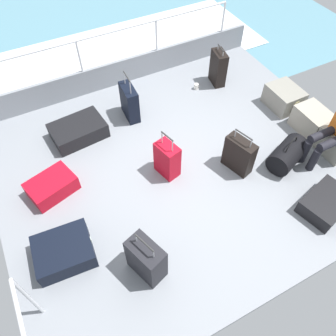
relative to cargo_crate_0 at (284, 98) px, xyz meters
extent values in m
cube|color=gray|center=(0.30, -2.13, -0.20)|extent=(4.40, 5.20, 0.06)
cube|color=gray|center=(-1.87, -2.13, 0.05)|extent=(0.06, 5.20, 0.45)
cylinder|color=silver|center=(-1.87, -2.83, 0.33)|extent=(0.04, 0.04, 1.00)
cylinder|color=silver|center=(-1.87, -1.44, 0.33)|extent=(0.04, 0.04, 1.00)
cylinder|color=silver|center=(-1.87, -0.05, 0.33)|extent=(0.04, 0.04, 1.00)
cylinder|color=silver|center=(-1.87, -2.13, 0.83)|extent=(0.04, 4.16, 0.04)
cylinder|color=silver|center=(1.45, -4.48, 0.30)|extent=(0.04, 0.04, 0.95)
cylinder|color=silver|center=(1.90, -4.48, 0.78)|extent=(0.90, 0.04, 0.04)
cube|color=white|center=(-3.30, -2.13, -0.51)|extent=(2.40, 7.28, 0.01)
cube|color=gray|center=(0.00, 0.00, 0.00)|extent=(0.57, 0.46, 0.35)
torus|color=tan|center=(-0.29, 0.00, 0.07)|extent=(0.02, 0.12, 0.12)
torus|color=tan|center=(0.29, 0.00, 0.07)|extent=(0.02, 0.12, 0.12)
cube|color=#9E9989|center=(0.65, 0.01, 0.01)|extent=(0.55, 0.41, 0.38)
torus|color=tan|center=(0.37, 0.01, 0.09)|extent=(0.02, 0.12, 0.12)
torus|color=tan|center=(0.94, 0.01, 0.09)|extent=(0.02, 0.12, 0.12)
torus|color=tan|center=(0.93, 0.01, 0.10)|extent=(0.02, 0.12, 0.12)
cylinder|color=black|center=(1.27, -0.34, 0.26)|extent=(0.12, 0.40, 0.12)
cylinder|color=black|center=(1.27, -0.54, 0.02)|extent=(0.11, 0.11, 0.40)
cylinder|color=black|center=(1.09, -0.34, 0.26)|extent=(0.12, 0.40, 0.12)
cylinder|color=black|center=(1.09, -0.54, 0.02)|extent=(0.11, 0.11, 0.40)
cube|color=black|center=(1.87, -0.84, -0.07)|extent=(0.62, 0.77, 0.22)
cube|color=black|center=(0.76, -1.47, 0.10)|extent=(0.47, 0.30, 0.54)
cylinder|color=#A5A8AD|center=(0.63, -1.51, 0.43)|extent=(0.02, 0.02, 0.14)
cylinder|color=#A5A8AD|center=(0.88, -1.43, 0.43)|extent=(0.02, 0.02, 0.14)
cylinder|color=#2D2D2D|center=(0.76, -1.47, 0.50)|extent=(0.27, 0.10, 0.02)
cube|color=white|center=(0.73, -1.38, 0.21)|extent=(0.05, 0.02, 0.08)
cube|color=black|center=(0.95, -4.07, -0.05)|extent=(0.61, 0.70, 0.25)
cube|color=silver|center=(0.98, -3.74, 0.00)|extent=(0.05, 0.01, 0.08)
cube|color=#B70C1E|center=(-0.05, -3.94, -0.06)|extent=(0.58, 0.71, 0.24)
cube|color=silver|center=(-0.14, -3.64, -0.04)|extent=(0.05, 0.02, 0.08)
cube|color=#B70C1E|center=(0.37, -2.40, 0.09)|extent=(0.38, 0.29, 0.54)
cylinder|color=#A5A8AD|center=(0.27, -2.42, 0.46)|extent=(0.02, 0.02, 0.19)
cylinder|color=#A5A8AD|center=(0.47, -2.37, 0.46)|extent=(0.02, 0.02, 0.19)
cylinder|color=#2D2D2D|center=(0.37, -2.40, 0.56)|extent=(0.22, 0.07, 0.02)
cube|color=silver|center=(0.34, -2.29, 0.17)|extent=(0.05, 0.02, 0.08)
cube|color=black|center=(-1.06, -0.64, 0.13)|extent=(0.38, 0.25, 0.61)
cylinder|color=#A5A8AD|center=(-1.17, -0.62, 0.48)|extent=(0.02, 0.02, 0.08)
cylinder|color=#A5A8AD|center=(-0.96, -0.66, 0.48)|extent=(0.02, 0.02, 0.08)
cylinder|color=#2D2D2D|center=(-1.06, -0.64, 0.52)|extent=(0.23, 0.06, 0.02)
cube|color=silver|center=(-1.04, -0.54, 0.34)|extent=(0.05, 0.02, 0.08)
cube|color=black|center=(-0.96, -2.38, 0.11)|extent=(0.45, 0.21, 0.56)
cylinder|color=#A5A8AD|center=(-1.10, -2.37, 0.50)|extent=(0.02, 0.02, 0.22)
cylinder|color=#A5A8AD|center=(-0.83, -2.39, 0.50)|extent=(0.02, 0.02, 0.22)
cylinder|color=#2D2D2D|center=(-0.96, -2.38, 0.61)|extent=(0.29, 0.04, 0.02)
cube|color=silver|center=(-0.96, -2.29, 0.20)|extent=(0.05, 0.01, 0.08)
cube|color=black|center=(1.55, -3.27, 0.10)|extent=(0.49, 0.37, 0.55)
cylinder|color=#A5A8AD|center=(1.42, -3.32, 0.44)|extent=(0.02, 0.02, 0.13)
cylinder|color=#A5A8AD|center=(1.67, -3.23, 0.44)|extent=(0.02, 0.02, 0.13)
cylinder|color=#2D2D2D|center=(1.55, -3.27, 0.51)|extent=(0.27, 0.11, 0.02)
cube|color=silver|center=(1.51, -3.15, 0.19)|extent=(0.05, 0.02, 0.08)
cube|color=black|center=(-0.90, -3.29, -0.05)|extent=(0.62, 0.85, 0.25)
cube|color=silver|center=(-0.94, -2.88, -0.01)|extent=(0.05, 0.01, 0.08)
cylinder|color=black|center=(1.02, -0.79, 0.00)|extent=(0.55, 0.69, 0.35)
torus|color=black|center=(1.02, -0.79, 0.19)|extent=(0.12, 0.28, 0.30)
cylinder|color=white|center=(-1.08, -1.06, -0.12)|extent=(0.08, 0.08, 0.10)
camera|label=1|loc=(3.00, -3.76, 3.62)|focal=35.58mm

